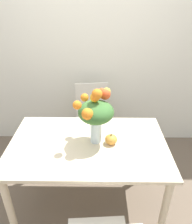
{
  "coord_description": "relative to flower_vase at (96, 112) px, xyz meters",
  "views": [
    {
      "loc": [
        0.09,
        -1.52,
        1.93
      ],
      "look_at": [
        0.07,
        0.03,
        1.06
      ],
      "focal_mm": 35.0,
      "sensor_mm": 36.0,
      "label": 1
    }
  ],
  "objects": [
    {
      "name": "pumpkin",
      "position": [
        0.13,
        -0.03,
        -0.24
      ],
      "size": [
        0.11,
        0.11,
        0.1
      ],
      "color": "gold",
      "rests_on": "dining_table"
    },
    {
      "name": "flower_vase",
      "position": [
        0.0,
        0.0,
        0.0
      ],
      "size": [
        0.33,
        0.33,
        0.5
      ],
      "color": "silver",
      "rests_on": "dining_table"
    },
    {
      "name": "ground_plane",
      "position": [
        -0.07,
        -0.04,
        -1.06
      ],
      "size": [
        12.0,
        12.0,
        0.0
      ],
      "primitive_type": "plane",
      "color": "brown"
    },
    {
      "name": "wall_back",
      "position": [
        -0.07,
        1.15,
        0.29
      ],
      "size": [
        8.0,
        0.06,
        2.7
      ],
      "color": "silver",
      "rests_on": "ground_plane"
    },
    {
      "name": "dining_chair_near_window",
      "position": [
        -0.05,
        0.78,
        -0.57
      ],
      "size": [
        0.47,
        0.47,
        0.95
      ],
      "rotation": [
        0.0,
        0.0,
        0.13
      ],
      "color": "silver",
      "rests_on": "ground_plane"
    },
    {
      "name": "dining_table",
      "position": [
        -0.07,
        -0.04,
        -0.39
      ],
      "size": [
        1.36,
        0.87,
        0.77
      ],
      "color": "beige",
      "rests_on": "ground_plane"
    }
  ]
}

